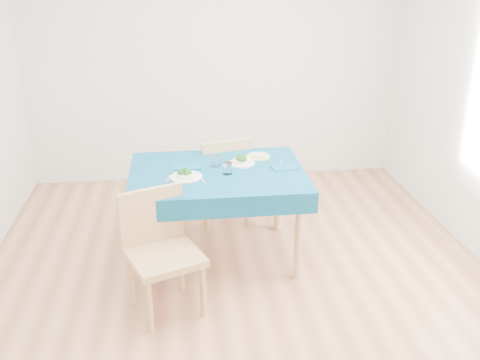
{
  "coord_description": "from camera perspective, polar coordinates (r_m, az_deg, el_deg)",
  "views": [
    {
      "loc": [
        -0.43,
        -3.47,
        2.27
      ],
      "look_at": [
        0.0,
        0.0,
        0.85
      ],
      "focal_mm": 40.0,
      "sensor_mm": 36.0,
      "label": 1
    }
  ],
  "objects": [
    {
      "name": "napkin_far",
      "position": [
        4.26,
        4.77,
        1.35
      ],
      "size": [
        0.22,
        0.17,
        0.01
      ],
      "primitive_type": "cube",
      "rotation": [
        0.0,
        0.0,
        0.17
      ],
      "color": "navy",
      "rests_on": "table"
    },
    {
      "name": "knife_far",
      "position": [
        4.31,
        4.27,
        1.54
      ],
      "size": [
        0.08,
        0.2,
        0.0
      ],
      "primitive_type": "cube",
      "rotation": [
        0.0,
        0.0,
        -0.33
      ],
      "color": "silver",
      "rests_on": "table"
    },
    {
      "name": "chair_far",
      "position": [
        4.89,
        -2.22,
        1.96
      ],
      "size": [
        0.58,
        0.62,
        1.17
      ],
      "primitive_type": "cube",
      "rotation": [
        0.0,
        0.0,
        3.4
      ],
      "color": "tan",
      "rests_on": "ground"
    },
    {
      "name": "tumbler_side",
      "position": [
        4.12,
        -1.35,
        1.27
      ],
      "size": [
        0.07,
        0.07,
        0.09
      ],
      "primitive_type": "cylinder",
      "color": "white",
      "rests_on": "table"
    },
    {
      "name": "bowl_near",
      "position": [
        4.07,
        -5.78,
        0.74
      ],
      "size": [
        0.25,
        0.25,
        0.07
      ],
      "primitive_type": null,
      "color": "white",
      "rests_on": "table"
    },
    {
      "name": "chair_near",
      "position": [
        3.62,
        -8.17,
        -6.07
      ],
      "size": [
        0.61,
        0.64,
        1.15
      ],
      "primitive_type": "cube",
      "rotation": [
        0.0,
        0.0,
        0.38
      ],
      "color": "tan",
      "rests_on": "ground"
    },
    {
      "name": "fork_near",
      "position": [
        4.09,
        -7.56,
        0.27
      ],
      "size": [
        0.07,
        0.19,
        0.0
      ],
      "primitive_type": "cube",
      "rotation": [
        0.0,
        0.0,
        -0.27
      ],
      "color": "silver",
      "rests_on": "table"
    },
    {
      "name": "side_plate",
      "position": [
        4.5,
        1.94,
        2.53
      ],
      "size": [
        0.21,
        0.21,
        0.01
      ],
      "primitive_type": "cylinder",
      "color": "#D4DA6A",
      "rests_on": "table"
    },
    {
      "name": "fork_far",
      "position": [
        4.31,
        -0.99,
        1.59
      ],
      "size": [
        0.05,
        0.16,
        0.0
      ],
      "primitive_type": "cube",
      "rotation": [
        0.0,
        0.0,
        -0.16
      ],
      "color": "silver",
      "rests_on": "table"
    },
    {
      "name": "room_shell",
      "position": [
        3.61,
        0.0,
        7.33
      ],
      "size": [
        4.02,
        4.52,
        2.73
      ],
      "color": "#945D3D",
      "rests_on": "ground"
    },
    {
      "name": "knife_near",
      "position": [
        4.04,
        -4.09,
        0.1
      ],
      "size": [
        0.06,
        0.19,
        0.0
      ],
      "primitive_type": "cube",
      "rotation": [
        0.0,
        0.0,
        0.22
      ],
      "color": "silver",
      "rests_on": "table"
    },
    {
      "name": "bowl_far",
      "position": [
        4.33,
        0.18,
        2.13
      ],
      "size": [
        0.21,
        0.21,
        0.07
      ],
      "primitive_type": null,
      "color": "white",
      "rests_on": "table"
    },
    {
      "name": "tumbler_center",
      "position": [
        4.27,
        -2.59,
        2.01
      ],
      "size": [
        0.07,
        0.07,
        0.09
      ],
      "primitive_type": "cylinder",
      "color": "white",
      "rests_on": "table"
    },
    {
      "name": "napkin_near",
      "position": [
        4.29,
        -5.62,
        1.46
      ],
      "size": [
        0.23,
        0.16,
        0.01
      ],
      "primitive_type": "cube",
      "rotation": [
        0.0,
        0.0,
        -0.03
      ],
      "color": "navy",
      "rests_on": "table"
    },
    {
      "name": "table",
      "position": [
        4.34,
        -2.37,
        -3.71
      ],
      "size": [
        1.36,
        1.04,
        0.76
      ],
      "primitive_type": "cube",
      "color": "navy",
      "rests_on": "ground"
    },
    {
      "name": "bread_slice",
      "position": [
        4.49,
        1.94,
        2.69
      ],
      "size": [
        0.13,
        0.13,
        0.02
      ],
      "primitive_type": "cube",
      "rotation": [
        0.0,
        0.0,
        -0.18
      ],
      "color": "beige",
      "rests_on": "side_plate"
    }
  ]
}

